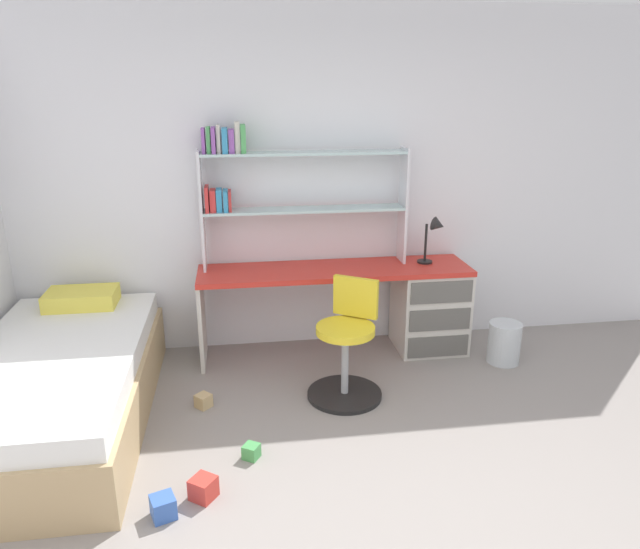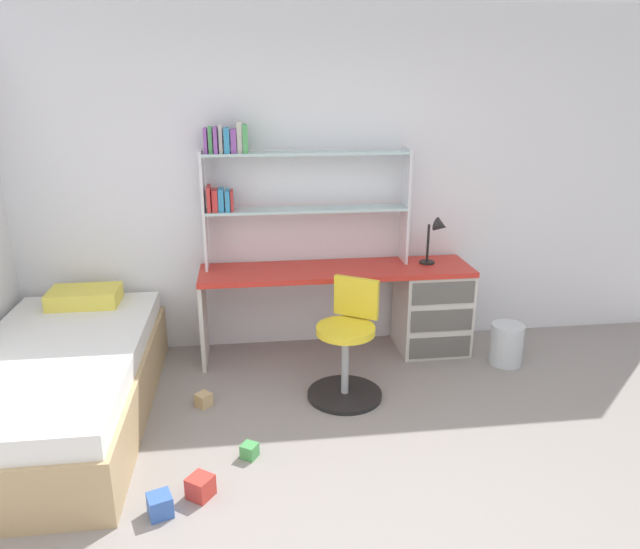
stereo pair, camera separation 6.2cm
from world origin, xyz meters
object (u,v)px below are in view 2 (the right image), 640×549
(bookshelf_hutch, at_px, (278,181))
(swivel_chair, at_px, (347,352))
(bed_platform, at_px, (60,385))
(toy_block_green_0, at_px, (250,451))
(toy_block_red_2, at_px, (200,487))
(desk_lamp, at_px, (438,233))
(toy_block_blue_3, at_px, (160,505))
(toy_block_natural_1, at_px, (204,400))
(desk, at_px, (406,303))
(waste_bin, at_px, (507,344))

(bookshelf_hutch, bearing_deg, swivel_chair, -63.70)
(bed_platform, xyz_separation_m, toy_block_green_0, (1.19, -0.55, -0.21))
(bed_platform, bearing_deg, toy_block_red_2, -43.01)
(desk_lamp, distance_m, swivel_chair, 1.25)
(bookshelf_hutch, bearing_deg, toy_block_blue_3, -111.28)
(bookshelf_hutch, distance_m, toy_block_green_0, 2.00)
(toy_block_blue_3, bearing_deg, toy_block_natural_1, 81.72)
(bed_platform, bearing_deg, desk, 17.26)
(desk_lamp, bearing_deg, bookshelf_hutch, 173.95)
(bookshelf_hutch, xyz_separation_m, toy_block_green_0, (-0.28, -1.46, -1.34))
(desk, relative_size, toy_block_natural_1, 23.02)
(toy_block_green_0, relative_size, toy_block_natural_1, 0.93)
(bed_platform, bearing_deg, waste_bin, 7.43)
(toy_block_blue_3, bearing_deg, bed_platform, 126.84)
(desk_lamp, relative_size, swivel_chair, 0.47)
(swivel_chair, xyz_separation_m, toy_block_red_2, (-0.94, -0.96, -0.27))
(bookshelf_hutch, relative_size, toy_block_blue_3, 13.73)
(desk, relative_size, desk_lamp, 5.51)
(bookshelf_hutch, relative_size, toy_block_red_2, 13.34)
(waste_bin, relative_size, toy_block_natural_1, 3.53)
(toy_block_blue_3, bearing_deg, swivel_chair, 43.37)
(desk_lamp, height_order, toy_block_blue_3, desk_lamp)
(bed_platform, height_order, toy_block_blue_3, bed_platform)
(bookshelf_hutch, distance_m, waste_bin, 2.16)
(desk, relative_size, waste_bin, 6.52)
(desk_lamp, distance_m, waste_bin, 1.01)
(toy_block_green_0, bearing_deg, toy_block_natural_1, 116.04)
(bed_platform, bearing_deg, swivel_chair, 2.84)
(bookshelf_hutch, xyz_separation_m, bed_platform, (-1.47, -0.91, -1.12))
(swivel_chair, height_order, toy_block_natural_1, swivel_chair)
(bed_platform, relative_size, waste_bin, 6.41)
(toy_block_green_0, xyz_separation_m, toy_block_blue_3, (-0.45, -0.43, 0.01))
(desk, bearing_deg, bed_platform, -162.74)
(toy_block_green_0, distance_m, toy_block_red_2, 0.41)
(toy_block_natural_1, bearing_deg, toy_block_blue_3, -98.28)
(desk, bearing_deg, bookshelf_hutch, 172.11)
(waste_bin, xyz_separation_m, toy_block_blue_3, (-2.45, -1.40, -0.10))
(desk_lamp, bearing_deg, toy_block_blue_3, -138.16)
(toy_block_green_0, bearing_deg, waste_bin, 25.91)
(desk, bearing_deg, desk_lamp, 2.12)
(desk, relative_size, bed_platform, 1.02)
(toy_block_natural_1, height_order, toy_block_red_2, toy_block_red_2)
(desk, height_order, toy_block_natural_1, desk)
(waste_bin, relative_size, toy_block_green_0, 3.79)
(swivel_chair, height_order, toy_block_blue_3, swivel_chair)
(desk_lamp, distance_m, toy_block_natural_1, 2.16)
(bookshelf_hutch, distance_m, toy_block_blue_3, 2.42)
(toy_block_red_2, bearing_deg, bookshelf_hutch, 72.99)
(waste_bin, height_order, toy_block_natural_1, waste_bin)
(bookshelf_hutch, distance_m, swivel_chair, 1.39)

